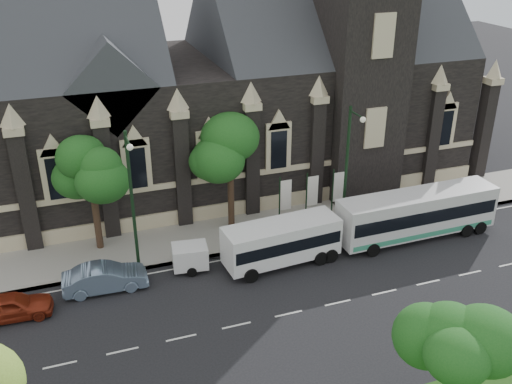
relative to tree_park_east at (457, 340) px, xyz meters
name	(u,v)px	position (x,y,z in m)	size (l,w,h in m)	color
ground	(236,325)	(-6.18, 9.32, -4.62)	(160.00, 160.00, 0.00)	black
sidewalk	(193,240)	(-6.18, 18.82, -4.54)	(80.00, 5.00, 0.15)	#9B978D
museum	(224,82)	(-1.06, 28.10, 3.55)	(40.00, 17.70, 29.90)	black
tree_park_east	(457,340)	(0.00, 0.00, 0.00)	(3.40, 3.40, 6.28)	black
tree_walk_right	(232,148)	(-2.96, 20.04, 1.20)	(4.08, 4.08, 7.80)	black
tree_walk_left	(93,167)	(-11.97, 20.03, 1.12)	(3.91, 3.91, 7.64)	black
street_lamp_near	(348,164)	(3.82, 16.42, 0.49)	(0.36, 1.88, 9.00)	black
street_lamp_mid	(132,196)	(-10.18, 16.42, 0.49)	(0.36, 1.88, 9.00)	black
banner_flag_left	(284,198)	(0.11, 18.32, -2.24)	(0.90, 0.10, 4.00)	black
banner_flag_center	(310,194)	(2.11, 18.32, -2.24)	(0.90, 0.10, 4.00)	black
banner_flag_right	(336,190)	(4.11, 18.32, -2.24)	(0.90, 0.10, 4.00)	black
tour_coach	(417,214)	(8.13, 14.30, -2.83)	(11.24, 2.75, 3.27)	silver
shuttle_bus	(282,241)	(-1.62, 14.26, -2.99)	(7.45, 3.05, 2.82)	white
box_trailer	(190,256)	(-7.17, 15.48, -3.69)	(3.16, 1.87, 1.64)	silver
sedan	(105,278)	(-12.33, 15.03, -3.82)	(1.68, 4.82, 1.59)	slate
car_far_red	(11,306)	(-17.40, 14.04, -3.88)	(1.74, 4.32, 1.47)	maroon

